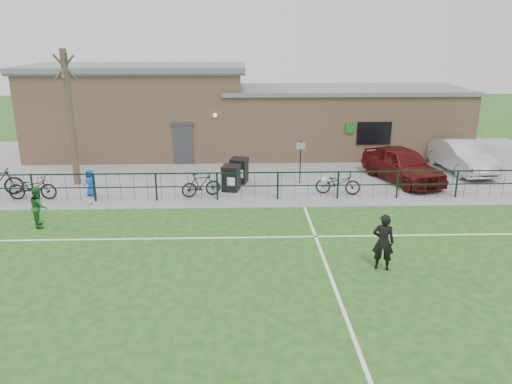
{
  "coord_description": "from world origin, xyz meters",
  "views": [
    {
      "loc": [
        -0.55,
        -11.64,
        6.63
      ],
      "look_at": [
        0.0,
        5.0,
        1.3
      ],
      "focal_mm": 35.0,
      "sensor_mm": 36.0,
      "label": 1
    }
  ],
  "objects_px": {
    "bare_tree": "(70,119)",
    "car_maroon": "(403,165)",
    "bicycle_e": "(338,183)",
    "sign_post": "(300,162)",
    "wheelie_bin_left": "(231,179)",
    "car_silver": "(461,156)",
    "bicycle_d": "(201,185)",
    "spectator_child": "(90,183)",
    "ball_ground": "(90,202)",
    "outfield_player": "(39,207)",
    "bicycle_c": "(32,187)",
    "wheelie_bin_right": "(239,171)"
  },
  "relations": [
    {
      "from": "bicycle_d",
      "to": "spectator_child",
      "type": "height_order",
      "value": "spectator_child"
    },
    {
      "from": "wheelie_bin_left",
      "to": "ball_ground",
      "type": "bearing_deg",
      "value": -149.81
    },
    {
      "from": "bare_tree",
      "to": "outfield_player",
      "type": "distance_m",
      "value": 5.66
    },
    {
      "from": "wheelie_bin_right",
      "to": "outfield_player",
      "type": "xyz_separation_m",
      "value": [
        -7.14,
        -5.16,
        0.18
      ]
    },
    {
      "from": "outfield_player",
      "to": "bicycle_c",
      "type": "bearing_deg",
      "value": 2.95
    },
    {
      "from": "bicycle_c",
      "to": "spectator_child",
      "type": "bearing_deg",
      "value": -79.64
    },
    {
      "from": "bicycle_c",
      "to": "wheelie_bin_left",
      "type": "bearing_deg",
      "value": -82.86
    },
    {
      "from": "bicycle_e",
      "to": "bare_tree",
      "type": "bearing_deg",
      "value": 90.35
    },
    {
      "from": "sign_post",
      "to": "car_silver",
      "type": "distance_m",
      "value": 8.44
    },
    {
      "from": "wheelie_bin_left",
      "to": "sign_post",
      "type": "height_order",
      "value": "sign_post"
    },
    {
      "from": "bicycle_d",
      "to": "outfield_player",
      "type": "distance_m",
      "value": 6.37
    },
    {
      "from": "sign_post",
      "to": "bare_tree",
      "type": "bearing_deg",
      "value": 178.69
    },
    {
      "from": "ball_ground",
      "to": "car_maroon",
      "type": "bearing_deg",
      "value": 11.86
    },
    {
      "from": "sign_post",
      "to": "wheelie_bin_left",
      "type": "bearing_deg",
      "value": -162.88
    },
    {
      "from": "bare_tree",
      "to": "car_silver",
      "type": "bearing_deg",
      "value": 4.99
    },
    {
      "from": "wheelie_bin_left",
      "to": "car_silver",
      "type": "bearing_deg",
      "value": 27.31
    },
    {
      "from": "wheelie_bin_right",
      "to": "sign_post",
      "type": "relative_size",
      "value": 0.53
    },
    {
      "from": "wheelie_bin_right",
      "to": "bare_tree",
      "type": "bearing_deg",
      "value": -166.0
    },
    {
      "from": "wheelie_bin_left",
      "to": "bicycle_c",
      "type": "relative_size",
      "value": 0.52
    },
    {
      "from": "wheelie_bin_left",
      "to": "sign_post",
      "type": "distance_m",
      "value": 3.32
    },
    {
      "from": "sign_post",
      "to": "ball_ground",
      "type": "height_order",
      "value": "sign_post"
    },
    {
      "from": "car_maroon",
      "to": "wheelie_bin_left",
      "type": "bearing_deg",
      "value": 169.73
    },
    {
      "from": "sign_post",
      "to": "bicycle_d",
      "type": "xyz_separation_m",
      "value": [
        -4.39,
        -1.78,
        -0.5
      ]
    },
    {
      "from": "car_maroon",
      "to": "bicycle_c",
      "type": "xyz_separation_m",
      "value": [
        -16.11,
        -2.12,
        -0.28
      ]
    },
    {
      "from": "bicycle_e",
      "to": "ball_ground",
      "type": "xyz_separation_m",
      "value": [
        -10.24,
        -1.01,
        -0.42
      ]
    },
    {
      "from": "sign_post",
      "to": "car_maroon",
      "type": "relative_size",
      "value": 0.43
    },
    {
      "from": "car_silver",
      "to": "spectator_child",
      "type": "distance_m",
      "value": 17.64
    },
    {
      "from": "bare_tree",
      "to": "wheelie_bin_left",
      "type": "bearing_deg",
      "value": -9.65
    },
    {
      "from": "wheelie_bin_right",
      "to": "car_silver",
      "type": "bearing_deg",
      "value": 22.54
    },
    {
      "from": "outfield_player",
      "to": "car_silver",
      "type": "bearing_deg",
      "value": -91.86
    },
    {
      "from": "car_maroon",
      "to": "bicycle_d",
      "type": "height_order",
      "value": "car_maroon"
    },
    {
      "from": "wheelie_bin_right",
      "to": "spectator_child",
      "type": "bearing_deg",
      "value": -150.26
    },
    {
      "from": "sign_post",
      "to": "car_silver",
      "type": "xyz_separation_m",
      "value": [
        8.24,
        1.84,
        -0.23
      ]
    },
    {
      "from": "wheelie_bin_right",
      "to": "car_maroon",
      "type": "relative_size",
      "value": 0.22
    },
    {
      "from": "wheelie_bin_right",
      "to": "ball_ground",
      "type": "distance_m",
      "value": 6.71
    },
    {
      "from": "bicycle_e",
      "to": "outfield_player",
      "type": "height_order",
      "value": "outfield_player"
    },
    {
      "from": "bicycle_d",
      "to": "bare_tree",
      "type": "bearing_deg",
      "value": 52.8
    },
    {
      "from": "bare_tree",
      "to": "car_maroon",
      "type": "xyz_separation_m",
      "value": [
        14.97,
        -0.05,
        -2.18
      ]
    },
    {
      "from": "bicycle_c",
      "to": "wheelie_bin_right",
      "type": "bearing_deg",
      "value": -75.49
    },
    {
      "from": "bicycle_e",
      "to": "outfield_player",
      "type": "distance_m",
      "value": 11.81
    },
    {
      "from": "car_silver",
      "to": "spectator_child",
      "type": "xyz_separation_m",
      "value": [
        -17.31,
        -3.38,
        -0.19
      ]
    },
    {
      "from": "ball_ground",
      "to": "car_silver",
      "type": "bearing_deg",
      "value": 14.84
    },
    {
      "from": "wheelie_bin_left",
      "to": "bicycle_c",
      "type": "distance_m",
      "value": 8.25
    },
    {
      "from": "wheelie_bin_left",
      "to": "car_silver",
      "type": "xyz_separation_m",
      "value": [
        11.38,
        2.81,
        0.25
      ]
    },
    {
      "from": "wheelie_bin_right",
      "to": "bicycle_c",
      "type": "relative_size",
      "value": 0.53
    },
    {
      "from": "car_maroon",
      "to": "car_silver",
      "type": "height_order",
      "value": "car_maroon"
    },
    {
      "from": "ball_ground",
      "to": "wheelie_bin_left",
      "type": "bearing_deg",
      "value": 16.75
    },
    {
      "from": "bicycle_c",
      "to": "outfield_player",
      "type": "distance_m",
      "value": 3.32
    },
    {
      "from": "car_maroon",
      "to": "spectator_child",
      "type": "bearing_deg",
      "value": 168.58
    },
    {
      "from": "outfield_player",
      "to": "sign_post",
      "type": "bearing_deg",
      "value": -85.87
    }
  ]
}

